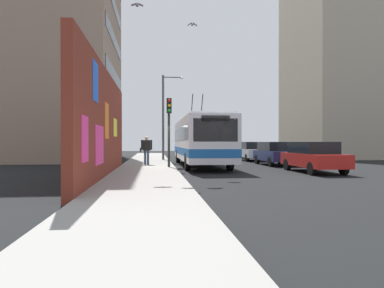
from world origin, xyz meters
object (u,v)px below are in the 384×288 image
(street_lamp, at_px, (165,111))
(city_bus, at_px, (200,139))
(pedestrian_midblock, at_px, (146,148))
(parked_car_white, at_px, (252,151))
(traffic_light, at_px, (169,120))
(parked_car_navy, at_px, (276,153))
(parked_car_silver, at_px, (234,149))
(parked_car_red, at_px, (313,156))

(street_lamp, bearing_deg, city_bus, -159.23)
(city_bus, relative_size, pedestrian_midblock, 6.39)
(pedestrian_midblock, height_order, street_lamp, street_lamp)
(parked_car_white, xyz_separation_m, traffic_light, (-8.42, 7.35, 1.96))
(city_bus, distance_m, parked_car_navy, 5.28)
(parked_car_white, distance_m, parked_car_silver, 6.24)
(parked_car_navy, distance_m, street_lamp, 9.53)
(parked_car_red, distance_m, parked_car_white, 10.93)
(parked_car_navy, height_order, parked_car_white, same)
(parked_car_white, relative_size, traffic_light, 1.11)
(pedestrian_midblock, distance_m, traffic_light, 3.15)
(parked_car_silver, xyz_separation_m, traffic_light, (-14.67, 7.35, 1.96))
(traffic_light, bearing_deg, parked_car_navy, -68.25)
(parked_car_silver, bearing_deg, parked_car_white, 180.00)
(parked_car_silver, bearing_deg, parked_car_navy, 180.00)
(parked_car_navy, xyz_separation_m, pedestrian_midblock, (-0.55, 8.67, 0.37))
(parked_car_navy, relative_size, parked_car_white, 0.98)
(traffic_light, bearing_deg, parked_car_white, -41.11)
(parked_car_white, bearing_deg, parked_car_navy, 180.00)
(city_bus, xyz_separation_m, traffic_light, (-2.76, 2.15, 1.06))
(city_bus, xyz_separation_m, street_lamp, (5.44, 2.06, 2.31))
(city_bus, height_order, street_lamp, street_lamp)
(parked_car_navy, distance_m, parked_car_silver, 11.73)
(city_bus, xyz_separation_m, parked_car_silver, (11.90, -5.20, -0.90))
(parked_car_red, bearing_deg, street_lamp, 34.15)
(traffic_light, bearing_deg, parked_car_silver, -26.62)
(parked_car_navy, relative_size, street_lamp, 0.63)
(parked_car_red, relative_size, pedestrian_midblock, 2.51)
(parked_car_white, bearing_deg, pedestrian_midblock, 124.88)
(city_bus, bearing_deg, parked_car_navy, -88.13)
(parked_car_red, height_order, parked_car_silver, same)
(parked_car_navy, bearing_deg, parked_car_white, 0.00)
(pedestrian_midblock, bearing_deg, parked_car_red, -119.41)
(parked_car_white, height_order, traffic_light, traffic_light)
(parked_car_white, height_order, street_lamp, street_lamp)
(parked_car_red, xyz_separation_m, street_lamp, (10.71, 7.26, 3.21))
(parked_car_white, relative_size, parked_car_silver, 0.93)
(parked_car_red, relative_size, traffic_light, 1.14)
(parked_car_silver, height_order, street_lamp, street_lamp)
(pedestrian_midblock, relative_size, street_lamp, 0.26)
(parked_car_navy, xyz_separation_m, parked_car_white, (5.49, 0.00, 0.00))
(parked_car_red, height_order, pedestrian_midblock, pedestrian_midblock)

